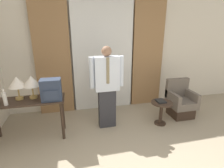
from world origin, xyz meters
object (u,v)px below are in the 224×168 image
object	(u,v)px
person	(107,85)
book	(161,101)
table_lamp_right	(31,82)
backpack	(51,90)
table_lamp_left	(17,83)
armchair	(180,102)
side_table	(161,109)
bottle_by_lamp	(5,99)
desk	(27,107)

from	to	relation	value
person	book	xyz separation A→B (m)	(1.09, -0.17, -0.37)
table_lamp_right	backpack	xyz separation A→B (m)	(0.33, -0.17, -0.12)
table_lamp_left	armchair	bearing A→B (deg)	1.40
table_lamp_left	side_table	size ratio (longest dim) A/B	0.82
bottle_by_lamp	side_table	bearing A→B (deg)	0.92
armchair	book	bearing A→B (deg)	-160.46
desk	backpack	world-z (taller)	backpack
desk	table_lamp_left	world-z (taller)	table_lamp_left
armchair	side_table	world-z (taller)	armchair
backpack	side_table	distance (m)	2.20
table_lamp_left	desk	bearing A→B (deg)	-31.67
table_lamp_left	backpack	xyz separation A→B (m)	(0.56, -0.17, -0.12)
book	backpack	bearing A→B (deg)	-179.32
desk	table_lamp_right	xyz separation A→B (m)	(0.11, 0.07, 0.43)
backpack	person	distance (m)	1.03
backpack	side_table	world-z (taller)	backpack
bottle_by_lamp	book	bearing A→B (deg)	1.50
person	side_table	xyz separation A→B (m)	(1.11, -0.19, -0.54)
table_lamp_right	armchair	bearing A→B (deg)	1.50
table_lamp_right	side_table	size ratio (longest dim) A/B	0.82
desk	backpack	bearing A→B (deg)	-12.33
person	book	size ratio (longest dim) A/B	7.74
desk	table_lamp_right	distance (m)	0.45
table_lamp_left	book	xyz separation A→B (m)	(2.66, -0.14, -0.55)
desk	bottle_by_lamp	xyz separation A→B (m)	(-0.27, -0.15, 0.24)
armchair	book	size ratio (longest dim) A/B	3.95
table_lamp_right	armchair	distance (m)	3.15
table_lamp_left	bottle_by_lamp	size ratio (longest dim) A/B	1.46
side_table	table_lamp_right	bearing A→B (deg)	176.00
person	book	bearing A→B (deg)	-8.64
table_lamp_right	table_lamp_left	bearing A→B (deg)	180.00
table_lamp_left	armchair	xyz separation A→B (m)	(3.29, 0.08, -0.74)
table_lamp_left	backpack	distance (m)	0.60
armchair	book	distance (m)	0.69
table_lamp_right	book	xyz separation A→B (m)	(2.43, -0.14, -0.55)
backpack	book	xyz separation A→B (m)	(2.10, 0.02, -0.43)
book	armchair	bearing A→B (deg)	19.54
desk	side_table	xyz separation A→B (m)	(2.56, -0.10, -0.29)
bottle_by_lamp	person	bearing A→B (deg)	7.95
desk	person	bearing A→B (deg)	3.70
table_lamp_right	book	distance (m)	2.49
bottle_by_lamp	side_table	distance (m)	2.87
backpack	book	size ratio (longest dim) A/B	1.78
table_lamp_left	person	bearing A→B (deg)	0.85
table_lamp_right	backpack	world-z (taller)	table_lamp_right
desk	backpack	size ratio (longest dim) A/B	3.41
armchair	bottle_by_lamp	bearing A→B (deg)	-175.07
person	armchair	bearing A→B (deg)	1.89
table_lamp_right	armchair	size ratio (longest dim) A/B	0.49
desk	table_lamp_left	size ratio (longest dim) A/B	3.15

